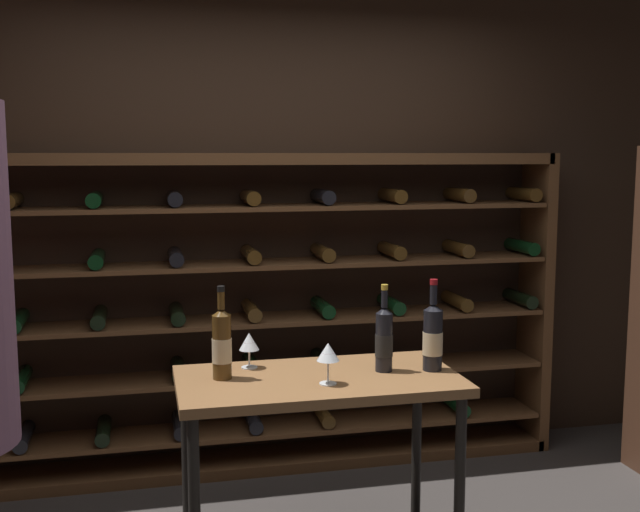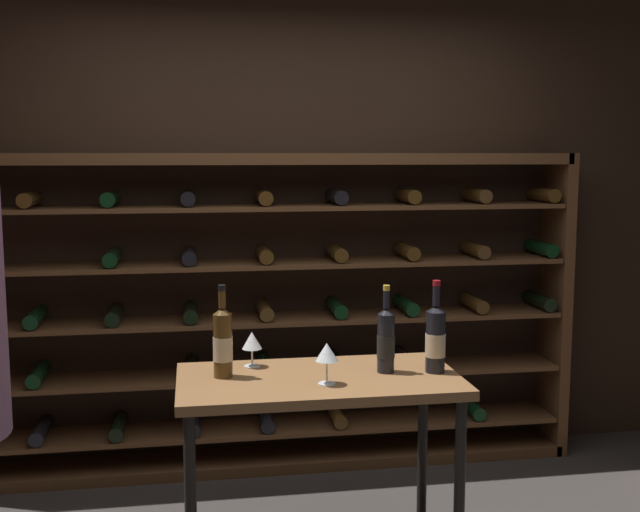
# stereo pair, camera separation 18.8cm
# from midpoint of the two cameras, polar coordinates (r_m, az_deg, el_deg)

# --- Properties ---
(back_wall) EXTENTS (5.78, 0.10, 2.97)m
(back_wall) POSITION_cam_midpoint_polar(r_m,az_deg,el_deg) (4.35, -1.69, 4.46)
(back_wall) COLOR #332319
(back_wall) RESTS_ON ground
(wine_rack) EXTENTS (3.42, 0.32, 1.72)m
(wine_rack) POSITION_cam_midpoint_polar(r_m,az_deg,el_deg) (4.21, -3.02, -4.23)
(wine_rack) COLOR brown
(wine_rack) RESTS_ON ground
(tasting_table) EXTENTS (1.13, 0.59, 0.83)m
(tasting_table) POSITION_cam_midpoint_polar(r_m,az_deg,el_deg) (3.19, 1.60, -10.51)
(tasting_table) COLOR brown
(tasting_table) RESTS_ON ground
(wine_bottle_amber_reserve) EXTENTS (0.08, 0.08, 0.38)m
(wine_bottle_amber_reserve) POSITION_cam_midpoint_polar(r_m,az_deg,el_deg) (3.23, 10.14, -6.00)
(wine_bottle_amber_reserve) COLOR black
(wine_bottle_amber_reserve) RESTS_ON tasting_table
(wine_bottle_red_label) EXTENTS (0.07, 0.07, 0.36)m
(wine_bottle_red_label) POSITION_cam_midpoint_polar(r_m,az_deg,el_deg) (3.20, 6.55, -6.16)
(wine_bottle_red_label) COLOR black
(wine_bottle_red_label) RESTS_ON tasting_table
(wine_bottle_green_slim) EXTENTS (0.08, 0.08, 0.37)m
(wine_bottle_green_slim) POSITION_cam_midpoint_polar(r_m,az_deg,el_deg) (3.13, -5.45, -6.35)
(wine_bottle_green_slim) COLOR #4C3314
(wine_bottle_green_slim) RESTS_ON tasting_table
(wine_glass_stemmed_center) EXTENTS (0.08, 0.08, 0.15)m
(wine_glass_stemmed_center) POSITION_cam_midpoint_polar(r_m,az_deg,el_deg) (3.27, -3.38, -6.32)
(wine_glass_stemmed_center) COLOR silver
(wine_glass_stemmed_center) RESTS_ON tasting_table
(wine_glass_stemmed_left) EXTENTS (0.09, 0.09, 0.16)m
(wine_glass_stemmed_left) POSITION_cam_midpoint_polar(r_m,az_deg,el_deg) (3.02, 2.30, -7.19)
(wine_glass_stemmed_left) COLOR silver
(wine_glass_stemmed_left) RESTS_ON tasting_table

